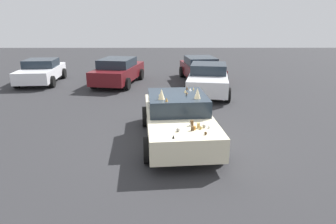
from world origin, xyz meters
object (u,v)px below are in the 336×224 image
(parked_sedan_far_right, at_px, (118,71))
(parked_sedan_row_back_center, at_px, (208,79))
(art_car_decorated, at_px, (178,118))
(parked_sedan_behind_left, at_px, (201,69))
(parked_sedan_near_right, at_px, (41,71))

(parked_sedan_far_right, relative_size, parked_sedan_row_back_center, 1.14)
(art_car_decorated, distance_m, parked_sedan_behind_left, 9.10)
(parked_sedan_near_right, bearing_deg, parked_sedan_row_back_center, 68.16)
(parked_sedan_near_right, bearing_deg, parked_sedan_far_right, 80.57)
(parked_sedan_near_right, xyz_separation_m, parked_sedan_row_back_center, (-2.75, -9.18, 0.07))
(parked_sedan_row_back_center, bearing_deg, art_car_decorated, -7.24)
(parked_sedan_far_right, bearing_deg, parked_sedan_row_back_center, -107.26)
(parked_sedan_far_right, bearing_deg, parked_sedan_near_right, 95.62)
(art_car_decorated, xyz_separation_m, parked_sedan_far_right, (8.16, 3.05, 0.04))
(parked_sedan_far_right, height_order, parked_sedan_behind_left, parked_sedan_far_right)
(art_car_decorated, bearing_deg, parked_sedan_behind_left, 164.43)
(parked_sedan_behind_left, relative_size, parked_sedan_row_back_center, 1.13)
(parked_sedan_near_right, relative_size, parked_sedan_far_right, 0.89)
(parked_sedan_near_right, xyz_separation_m, parked_sedan_far_right, (-0.33, -4.46, 0.07))
(parked_sedan_near_right, distance_m, parked_sedan_behind_left, 9.19)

